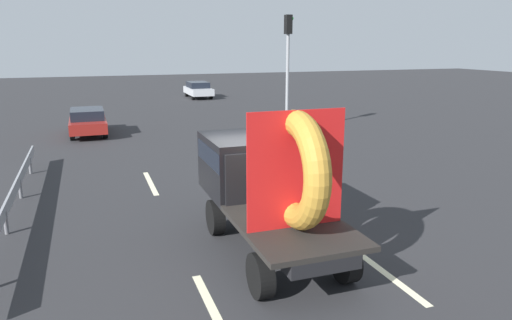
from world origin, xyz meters
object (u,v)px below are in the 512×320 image
at_px(flatbed_truck, 263,176).
at_px(traffic_light, 288,57).
at_px(distant_sedan, 88,121).
at_px(oncoming_car, 198,89).

relative_size(flatbed_truck, traffic_light, 0.87).
distance_m(distant_sedan, traffic_light, 10.32).
distance_m(distant_sedan, oncoming_car, 16.80).
bearing_deg(traffic_light, distant_sedan, 164.84).
relative_size(flatbed_truck, distant_sedan, 1.26).
bearing_deg(oncoming_car, flatbed_truck, -100.15).
relative_size(distant_sedan, oncoming_car, 0.98).
bearing_deg(distant_sedan, traffic_light, -15.16).
bearing_deg(oncoming_car, traffic_light, -87.56).
xyz_separation_m(traffic_light, oncoming_car, (-0.72, 16.89, -3.04)).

